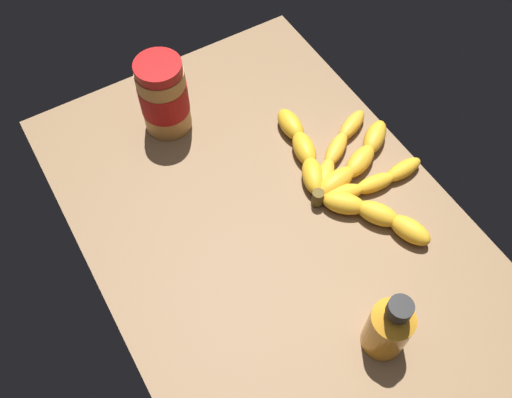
{
  "coord_description": "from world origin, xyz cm",
  "views": [
    {
      "loc": [
        38.52,
        -25.74,
        80.16
      ],
      "look_at": [
        -2.26,
        -1.38,
        4.9
      ],
      "focal_mm": 39.2,
      "sensor_mm": 36.0,
      "label": 1
    }
  ],
  "objects": [
    {
      "name": "banana_bunch",
      "position": [
        -0.84,
        16.03,
        1.69
      ],
      "size": [
        36.04,
        21.57,
        3.64
      ],
      "color": "gold",
      "rests_on": "ground_plane"
    },
    {
      "name": "honey_bottle",
      "position": [
        25.53,
        3.37,
        6.12
      ],
      "size": [
        6.15,
        6.15,
        13.68
      ],
      "color": "orange",
      "rests_on": "ground_plane"
    },
    {
      "name": "ground_plane",
      "position": [
        0.0,
        0.0,
        -2.48
      ],
      "size": [
        84.15,
        57.88,
        4.95
      ],
      "primitive_type": "cube",
      "color": "brown"
    },
    {
      "name": "peanut_butter_jar",
      "position": [
        -27.41,
        -5.16,
        7.37
      ],
      "size": [
        8.63,
        8.63,
        15.02
      ],
      "color": "#BF8442",
      "rests_on": "ground_plane"
    }
  ]
}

